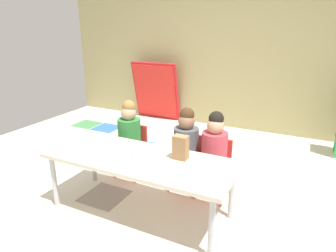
% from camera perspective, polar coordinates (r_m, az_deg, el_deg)
% --- Properties ---
extents(ground_plane, '(6.24, 4.83, 0.02)m').
position_cam_1_polar(ground_plane, '(3.43, -1.09, -11.51)').
color(ground_plane, silver).
extents(back_wall, '(6.24, 0.10, 2.61)m').
position_cam_1_polar(back_wall, '(5.24, 11.43, 13.81)').
color(back_wall, tan).
rests_on(back_wall, ground_plane).
extents(craft_table, '(1.76, 0.70, 0.57)m').
position_cam_1_polar(craft_table, '(2.77, -5.46, -6.85)').
color(craft_table, beige).
rests_on(craft_table, ground_plane).
extents(seated_child_near_camera, '(0.32, 0.31, 0.92)m').
position_cam_1_polar(seated_child_near_camera, '(3.45, -7.30, -1.10)').
color(seated_child_near_camera, red).
rests_on(seated_child_near_camera, ground_plane).
extents(seated_child_middle_seat, '(0.32, 0.31, 0.92)m').
position_cam_1_polar(seated_child_middle_seat, '(3.14, 3.52, -3.04)').
color(seated_child_middle_seat, red).
rests_on(seated_child_middle_seat, ground_plane).
extents(seated_child_far_right, '(0.34, 0.34, 0.92)m').
position_cam_1_polar(seated_child_far_right, '(3.04, 8.88, -3.97)').
color(seated_child_far_right, red).
rests_on(seated_child_far_right, ground_plane).
extents(folded_activity_table, '(0.90, 0.29, 1.09)m').
position_cam_1_polar(folded_activity_table, '(5.64, -2.36, 6.62)').
color(folded_activity_table, red).
rests_on(folded_activity_table, ground_plane).
extents(paper_bag_brown, '(0.13, 0.09, 0.22)m').
position_cam_1_polar(paper_bag_brown, '(2.67, 2.40, -4.10)').
color(paper_bag_brown, '#9E754C').
rests_on(paper_bag_brown, craft_table).
extents(paper_plate_near_edge, '(0.18, 0.18, 0.01)m').
position_cam_1_polar(paper_plate_near_edge, '(2.79, -6.08, -5.52)').
color(paper_plate_near_edge, white).
rests_on(paper_plate_near_edge, craft_table).
extents(donut_powdered_on_plate, '(0.10, 0.10, 0.03)m').
position_cam_1_polar(donut_powdered_on_plate, '(2.78, -6.10, -5.15)').
color(donut_powdered_on_plate, white).
rests_on(donut_powdered_on_plate, craft_table).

